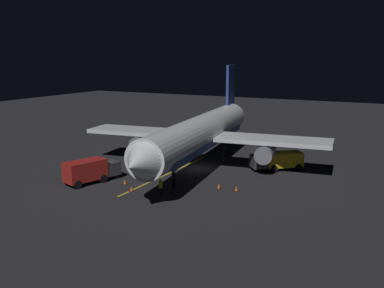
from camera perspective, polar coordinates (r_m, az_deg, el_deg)
The scene contains 10 objects.
ground_plane at distance 53.45m, azimuth 0.98°, elevation -3.39°, with size 180.00×180.00×0.20m, color #222226.
apron_guide_stripe at distance 51.08m, azimuth -3.30°, elevation -4.01°, with size 0.24×19.11×0.01m, color gold.
airliner at distance 53.03m, azimuth 1.22°, elevation 1.43°, with size 31.72×37.62×12.48m.
baggage_truck at distance 48.55m, azimuth -13.47°, elevation -3.53°, with size 3.87×6.67×2.61m.
catering_truck at distance 53.52m, azimuth 11.46°, elevation -2.20°, with size 6.24×5.46×2.21m.
ground_crew_worker at distance 43.09m, azimuth -4.22°, elevation -5.80°, with size 0.40×0.40×1.74m.
traffic_cone_near_left at distance 47.48m, azimuth -8.95°, elevation -5.05°, with size 0.50×0.50×0.55m.
traffic_cone_near_right at distance 45.54m, azimuth 3.60°, elevation -5.66°, with size 0.50×0.50×0.55m.
traffic_cone_under_wing at distance 44.85m, azimuth 5.94°, elevation -5.98°, with size 0.50×0.50×0.55m.
traffic_cone_far at distance 45.04m, azimuth -8.10°, elevation -5.96°, with size 0.50×0.50×0.55m.
Camera 1 is at (-22.82, 46.28, 13.84)m, focal length 39.91 mm.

